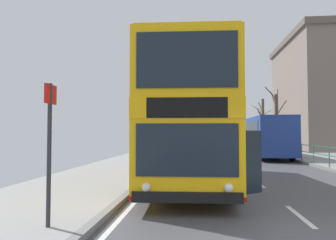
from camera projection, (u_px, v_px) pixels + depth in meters
double_decker_bus_main at (187, 122)px, 12.42m from camera, size 3.52×10.81×4.41m
background_bus_far_lane at (265, 136)px, 24.93m from camera, size 2.69×9.35×3.06m
bus_stop_sign_near at (50, 138)px, 5.97m from camera, size 0.08×0.44×2.64m
bare_tree_far_00 at (263, 121)px, 42.72m from camera, size 2.13×2.54×6.36m
bare_tree_far_01 at (276, 121)px, 30.94m from camera, size 2.22×3.15×6.13m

